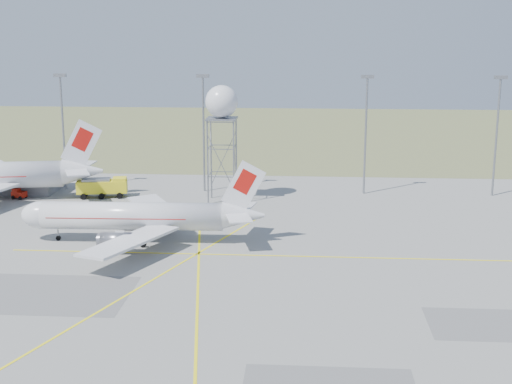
# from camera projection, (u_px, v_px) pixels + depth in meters

# --- Properties ---
(ground) EXTENTS (400.00, 400.00, 0.00)m
(ground) POSITION_uv_depth(u_px,v_px,m) (212.00, 363.00, 61.47)
(ground) COLOR gray
(ground) RESTS_ON ground
(grass_strip) EXTENTS (400.00, 120.00, 0.03)m
(grass_strip) POSITION_uv_depth(u_px,v_px,m) (278.00, 132.00, 197.54)
(grass_strip) COLOR #59693A
(grass_strip) RESTS_ON ground
(building_grey) EXTENTS (19.00, 10.00, 3.90)m
(building_grey) POSITION_uv_depth(u_px,v_px,m) (7.00, 179.00, 126.34)
(building_grey) COLOR gray
(building_grey) RESTS_ON ground
(mast_a) EXTENTS (2.20, 0.50, 20.50)m
(mast_a) POSITION_uv_depth(u_px,v_px,m) (63.00, 122.00, 125.32)
(mast_a) COLOR gray
(mast_a) RESTS_ON ground
(mast_b) EXTENTS (2.20, 0.50, 20.50)m
(mast_b) POSITION_uv_depth(u_px,v_px,m) (203.00, 123.00, 123.59)
(mast_b) COLOR gray
(mast_b) RESTS_ON ground
(mast_c) EXTENTS (2.20, 0.50, 20.50)m
(mast_c) POSITION_uv_depth(u_px,v_px,m) (366.00, 125.00, 121.66)
(mast_c) COLOR gray
(mast_c) RESTS_ON ground
(mast_d) EXTENTS (2.20, 0.50, 20.50)m
(mast_d) POSITION_uv_depth(u_px,v_px,m) (497.00, 126.00, 120.15)
(mast_d) COLOR gray
(mast_d) RESTS_ON ground
(airliner_main) EXTENTS (33.20, 32.28, 11.30)m
(airliner_main) POSITION_uv_depth(u_px,v_px,m) (137.00, 217.00, 95.68)
(airliner_main) COLOR silver
(airliner_main) RESTS_ON ground
(radar_tower) EXTENTS (5.31, 5.31, 19.23)m
(radar_tower) POSITION_uv_depth(u_px,v_px,m) (222.00, 137.00, 116.53)
(radar_tower) COLOR gray
(radar_tower) RESTS_ON ground
(fire_truck) EXTENTS (8.76, 4.56, 3.36)m
(fire_truck) POSITION_uv_depth(u_px,v_px,m) (104.00, 188.00, 121.29)
(fire_truck) COLOR yellow
(fire_truck) RESTS_ON ground
(baggage_tug) EXTENTS (2.54, 2.24, 1.75)m
(baggage_tug) POSITION_uv_depth(u_px,v_px,m) (19.00, 195.00, 120.52)
(baggage_tug) COLOR #B81A0D
(baggage_tug) RESTS_ON ground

